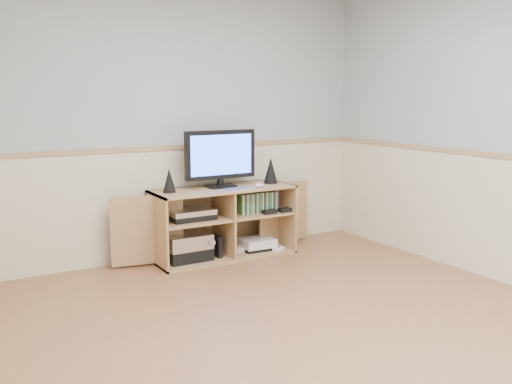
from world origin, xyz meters
TOP-DOWN VIEW (x-y plane):
  - room at (-0.06, 0.12)m, footprint 4.04×4.54m
  - media_cabinet at (0.39, 2.03)m, footprint 2.07×0.50m
  - monitor at (0.39, 2.02)m, footprint 0.70×0.18m
  - speaker_left at (-0.13, 1.99)m, footprint 0.12×0.12m
  - speaker_right at (0.92, 1.99)m, footprint 0.14×0.14m
  - keyboard at (0.48, 1.83)m, footprint 0.33×0.17m
  - mouse at (0.70, 1.83)m, footprint 0.11×0.09m
  - av_components at (0.04, 1.97)m, footprint 0.50×0.30m
  - game_consoles at (0.73, 1.96)m, footprint 0.45×0.30m
  - game_cases at (0.74, 1.95)m, footprint 0.41×0.14m
  - wall_outlet at (1.00, 2.23)m, footprint 0.12×0.03m

SIDE VIEW (x-z plane):
  - game_consoles at x=0.73m, z-range 0.02..0.13m
  - av_components at x=0.04m, z-range -0.01..0.45m
  - media_cabinet at x=0.39m, z-range 0.01..0.66m
  - game_cases at x=0.74m, z-range 0.39..0.58m
  - wall_outlet at x=1.00m, z-range 0.54..0.66m
  - keyboard at x=0.48m, z-range 0.65..0.66m
  - mouse at x=0.70m, z-range 0.65..0.69m
  - speaker_left at x=-0.13m, z-range 0.65..0.86m
  - speaker_right at x=0.92m, z-range 0.65..0.90m
  - monitor at x=0.39m, z-range 0.67..1.20m
  - room at x=-0.06m, z-range -0.05..2.49m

